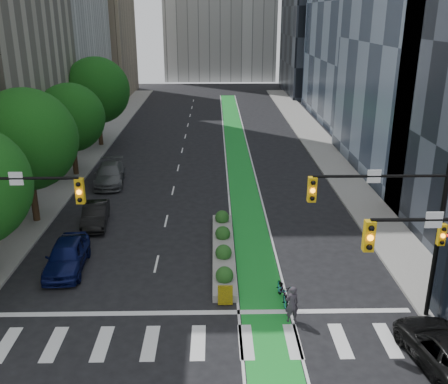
{
  "coord_description": "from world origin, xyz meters",
  "views": [
    {
      "loc": [
        0.74,
        -18.53,
        13.02
      ],
      "look_at": [
        1.29,
        9.27,
        3.0
      ],
      "focal_mm": 40.0,
      "sensor_mm": 36.0,
      "label": 1
    }
  ],
  "objects_px": {
    "cyclist": "(292,304)",
    "parked_car_left_mid": "(95,215)",
    "median_planter": "(223,249)",
    "bicycle": "(283,291)",
    "parked_car_left_far": "(110,174)",
    "parked_car_left_near": "(67,256)",
    "parked_car_right": "(444,350)"
  },
  "relations": [
    {
      "from": "median_planter",
      "to": "parked_car_left_mid",
      "type": "xyz_separation_m",
      "value": [
        -8.2,
        4.43,
        0.33
      ]
    },
    {
      "from": "cyclist",
      "to": "parked_car_left_mid",
      "type": "relative_size",
      "value": 0.41
    },
    {
      "from": "cyclist",
      "to": "parked_car_left_far",
      "type": "distance_m",
      "value": 22.67
    },
    {
      "from": "median_planter",
      "to": "parked_car_left_near",
      "type": "bearing_deg",
      "value": -169.53
    },
    {
      "from": "median_planter",
      "to": "bicycle",
      "type": "bearing_deg",
      "value": -60.63
    },
    {
      "from": "bicycle",
      "to": "parked_car_right",
      "type": "xyz_separation_m",
      "value": [
        5.64,
        -4.73,
        0.17
      ]
    },
    {
      "from": "parked_car_left_mid",
      "to": "parked_car_right",
      "type": "distance_m",
      "value": 21.76
    },
    {
      "from": "parked_car_left_far",
      "to": "bicycle",
      "type": "bearing_deg",
      "value": -62.85
    },
    {
      "from": "bicycle",
      "to": "parked_car_left_far",
      "type": "distance_m",
      "value": 21.18
    },
    {
      "from": "median_planter",
      "to": "parked_car_left_mid",
      "type": "bearing_deg",
      "value": 151.61
    },
    {
      "from": "bicycle",
      "to": "parked_car_left_far",
      "type": "relative_size",
      "value": 0.37
    },
    {
      "from": "cyclist",
      "to": "parked_car_left_mid",
      "type": "height_order",
      "value": "cyclist"
    },
    {
      "from": "median_planter",
      "to": "parked_car_left_far",
      "type": "distance_m",
      "value": 15.57
    },
    {
      "from": "parked_car_left_mid",
      "to": "median_planter",
      "type": "bearing_deg",
      "value": -34.86
    },
    {
      "from": "median_planter",
      "to": "bicycle",
      "type": "xyz_separation_m",
      "value": [
        2.76,
        -4.9,
        0.16
      ]
    },
    {
      "from": "bicycle",
      "to": "median_planter",
      "type": "bearing_deg",
      "value": 114.4
    },
    {
      "from": "cyclist",
      "to": "parked_car_right",
      "type": "bearing_deg",
      "value": 134.78
    },
    {
      "from": "parked_car_left_near",
      "to": "parked_car_left_far",
      "type": "height_order",
      "value": "parked_car_left_near"
    },
    {
      "from": "cyclist",
      "to": "parked_car_left_near",
      "type": "bearing_deg",
      "value": -40.06
    },
    {
      "from": "parked_car_left_mid",
      "to": "parked_car_right",
      "type": "relative_size",
      "value": 0.85
    },
    {
      "from": "bicycle",
      "to": "parked_car_left_far",
      "type": "bearing_deg",
      "value": 118.4
    },
    {
      "from": "cyclist",
      "to": "parked_car_right",
      "type": "relative_size",
      "value": 0.35
    },
    {
      "from": "cyclist",
      "to": "parked_car_left_near",
      "type": "height_order",
      "value": "cyclist"
    },
    {
      "from": "bicycle",
      "to": "cyclist",
      "type": "height_order",
      "value": "cyclist"
    },
    {
      "from": "median_planter",
      "to": "parked_car_left_mid",
      "type": "relative_size",
      "value": 2.4
    },
    {
      "from": "parked_car_right",
      "to": "median_planter",
      "type": "bearing_deg",
      "value": -56.9
    },
    {
      "from": "parked_car_left_near",
      "to": "parked_car_right",
      "type": "xyz_separation_m",
      "value": [
        16.78,
        -8.09,
        -0.11
      ]
    },
    {
      "from": "parked_car_left_near",
      "to": "parked_car_left_mid",
      "type": "xyz_separation_m",
      "value": [
        0.18,
        5.98,
        -0.11
      ]
    },
    {
      "from": "median_planter",
      "to": "parked_car_left_far",
      "type": "xyz_separation_m",
      "value": [
        -8.89,
        12.78,
        0.42
      ]
    },
    {
      "from": "parked_car_left_mid",
      "to": "parked_car_left_far",
      "type": "xyz_separation_m",
      "value": [
        -0.69,
        8.35,
        0.09
      ]
    },
    {
      "from": "parked_car_left_mid",
      "to": "parked_car_left_near",
      "type": "bearing_deg",
      "value": -98.18
    },
    {
      "from": "cyclist",
      "to": "parked_car_left_near",
      "type": "xyz_separation_m",
      "value": [
        -11.3,
        5.03,
        -0.07
      ]
    }
  ]
}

